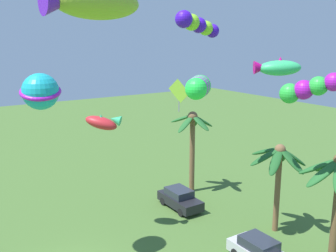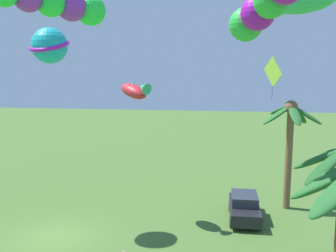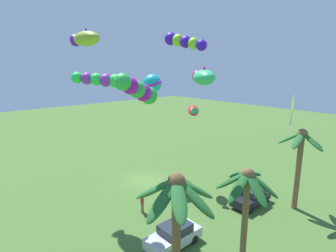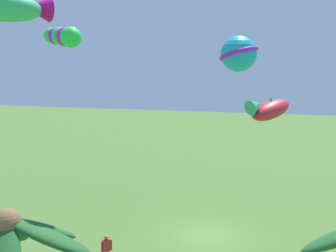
# 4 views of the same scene
# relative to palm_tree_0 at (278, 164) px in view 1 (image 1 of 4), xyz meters

# --- Properties ---
(palm_tree_0) EXTENTS (4.11, 3.84, 6.07)m
(palm_tree_0) POSITION_rel_palm_tree_0_xyz_m (0.00, 0.00, 0.00)
(palm_tree_0) COLOR brown
(palm_tree_0) RESTS_ON ground
(palm_tree_1) EXTENTS (3.87, 3.75, 6.92)m
(palm_tree_1) POSITION_rel_palm_tree_0_xyz_m (-8.67, -0.52, 0.43)
(palm_tree_1) COLOR brown
(palm_tree_1) RESTS_ON ground
(parked_car_0) EXTENTS (3.90, 1.74, 1.51)m
(parked_car_0) POSITION_rel_palm_tree_0_xyz_m (2.25, -3.81, -3.95)
(parked_car_0) COLOR #BCBCC1
(parked_car_0) RESTS_ON ground
(parked_car_1) EXTENTS (3.91, 1.75, 1.51)m
(parked_car_1) POSITION_rel_palm_tree_0_xyz_m (-6.46, -3.33, -3.95)
(parked_car_1) COLOR black
(parked_car_1) RESTS_ON ground
(kite_fish_0) EXTENTS (2.20, 2.37, 1.24)m
(kite_fish_0) POSITION_rel_palm_tree_0_xyz_m (-5.78, -9.71, 2.93)
(kite_fish_0) COLOR red
(kite_fish_1) EXTENTS (1.75, 3.63, 1.45)m
(kite_fish_1) POSITION_rel_palm_tree_0_xyz_m (2.97, -13.77, 9.28)
(kite_fish_1) COLOR #9ABA2D
(kite_tube_2) EXTENTS (1.45, 3.27, 1.39)m
(kite_tube_2) POSITION_rel_palm_tree_0_xyz_m (-0.87, -6.24, 8.77)
(kite_tube_2) COLOR #4113D2
(kite_diamond_3) EXTENTS (1.72, 0.88, 2.66)m
(kite_diamond_3) POSITION_rel_palm_tree_0_xyz_m (-8.99, -1.69, 3.92)
(kite_diamond_3) COLOR #87C531
(kite_tube_4) EXTENTS (3.26, 1.98, 1.79)m
(kite_tube_4) POSITION_rel_palm_tree_0_xyz_m (4.91, -3.71, 5.83)
(kite_tube_4) COLOR green
(kite_tube_5) EXTENTS (2.93, 2.65, 1.12)m
(kite_tube_5) POSITION_rel_palm_tree_0_xyz_m (3.99, -9.83, 6.14)
(kite_tube_5) COLOR #26F246
(kite_fish_6) EXTENTS (2.31, 2.69, 1.08)m
(kite_fish_6) POSITION_rel_palm_tree_0_xyz_m (1.43, -2.35, 6.46)
(kite_fish_6) COLOR #35C770
(kite_ball_7) EXTENTS (2.60, 2.61, 1.91)m
(kite_ball_7) POSITION_rel_palm_tree_0_xyz_m (-4.04, -13.90, 5.37)
(kite_ball_7) COLOR #1BB1C2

